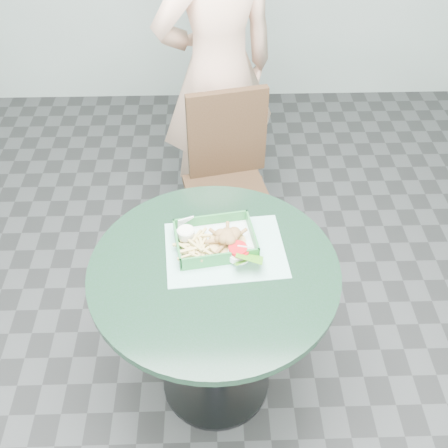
{
  "coord_description": "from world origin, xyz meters",
  "views": [
    {
      "loc": [
        0.0,
        -1.21,
        2.14
      ],
      "look_at": [
        0.04,
        0.1,
        0.88
      ],
      "focal_mm": 42.0,
      "sensor_mm": 36.0,
      "label": 1
    }
  ],
  "objects_px": {
    "cafe_table": "(215,301)",
    "dining_chair": "(228,173)",
    "food_basket": "(215,246)",
    "sauce_ramekin": "(187,234)",
    "crab_sandwich": "(226,244)",
    "diner_person": "(218,43)"
  },
  "relations": [
    {
      "from": "diner_person",
      "to": "sauce_ramekin",
      "type": "distance_m",
      "value": 1.07
    },
    {
      "from": "cafe_table",
      "to": "dining_chair",
      "type": "distance_m",
      "value": 0.83
    },
    {
      "from": "diner_person",
      "to": "food_basket",
      "type": "relative_size",
      "value": 7.43
    },
    {
      "from": "cafe_table",
      "to": "food_basket",
      "type": "height_order",
      "value": "food_basket"
    },
    {
      "from": "dining_chair",
      "to": "diner_person",
      "type": "xyz_separation_m",
      "value": [
        -0.04,
        0.35,
        0.51
      ]
    },
    {
      "from": "dining_chair",
      "to": "diner_person",
      "type": "bearing_deg",
      "value": 84.48
    },
    {
      "from": "diner_person",
      "to": "sauce_ramekin",
      "type": "height_order",
      "value": "diner_person"
    },
    {
      "from": "cafe_table",
      "to": "diner_person",
      "type": "relative_size",
      "value": 0.42
    },
    {
      "from": "dining_chair",
      "to": "food_basket",
      "type": "xyz_separation_m",
      "value": [
        -0.07,
        -0.72,
        0.24
      ]
    },
    {
      "from": "food_basket",
      "to": "sauce_ramekin",
      "type": "xyz_separation_m",
      "value": [
        -0.1,
        0.03,
        0.03
      ]
    },
    {
      "from": "dining_chair",
      "to": "diner_person",
      "type": "relative_size",
      "value": 0.45
    },
    {
      "from": "food_basket",
      "to": "sauce_ramekin",
      "type": "height_order",
      "value": "sauce_ramekin"
    },
    {
      "from": "food_basket",
      "to": "sauce_ramekin",
      "type": "relative_size",
      "value": 4.49
    },
    {
      "from": "dining_chair",
      "to": "food_basket",
      "type": "relative_size",
      "value": 3.33
    },
    {
      "from": "food_basket",
      "to": "cafe_table",
      "type": "bearing_deg",
      "value": -93.65
    },
    {
      "from": "food_basket",
      "to": "crab_sandwich",
      "type": "bearing_deg",
      "value": -31.76
    },
    {
      "from": "cafe_table",
      "to": "food_basket",
      "type": "distance_m",
      "value": 0.21
    },
    {
      "from": "cafe_table",
      "to": "food_basket",
      "type": "bearing_deg",
      "value": 86.35
    },
    {
      "from": "dining_chair",
      "to": "food_basket",
      "type": "height_order",
      "value": "dining_chair"
    },
    {
      "from": "diner_person",
      "to": "cafe_table",
      "type": "bearing_deg",
      "value": 64.34
    },
    {
      "from": "food_basket",
      "to": "diner_person",
      "type": "bearing_deg",
      "value": 88.32
    },
    {
      "from": "dining_chair",
      "to": "crab_sandwich",
      "type": "distance_m",
      "value": 0.79
    }
  ]
}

